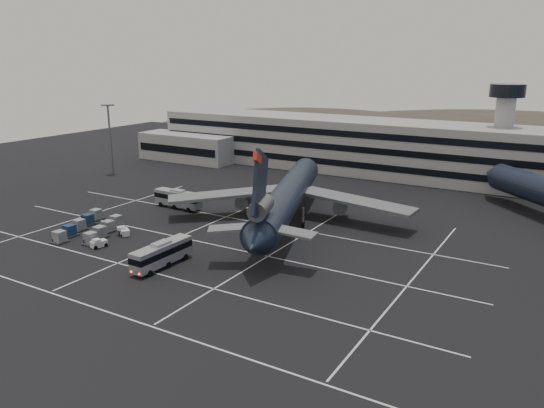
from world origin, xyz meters
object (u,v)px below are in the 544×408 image
at_px(bus_far, 178,198).
at_px(uld_cluster, 90,227).
at_px(tug_a, 98,243).
at_px(bus_near, 162,253).
at_px(trijet_main, 287,197).

xyz_separation_m(bus_far, uld_cluster, (-3.08, -20.18, -1.13)).
bearing_deg(uld_cluster, tug_a, -32.59).
xyz_separation_m(bus_near, uld_cluster, (-21.86, 5.53, -1.10)).
bearing_deg(bus_far, trijet_main, -82.75).
bearing_deg(bus_near, bus_far, 127.61).
relative_size(bus_near, tug_a, 3.98).
relative_size(trijet_main, bus_near, 5.13).
relative_size(bus_near, uld_cluster, 0.72).
xyz_separation_m(bus_near, tug_a, (-14.57, 0.87, -1.40)).
relative_size(bus_far, tug_a, 4.05).
bearing_deg(bus_far, tug_a, -167.82).
relative_size(trijet_main, tug_a, 20.45).
height_order(trijet_main, bus_far, trijet_main).
xyz_separation_m(bus_far, tug_a, (4.21, -24.84, -1.43)).
bearing_deg(trijet_main, uld_cluster, -160.37).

